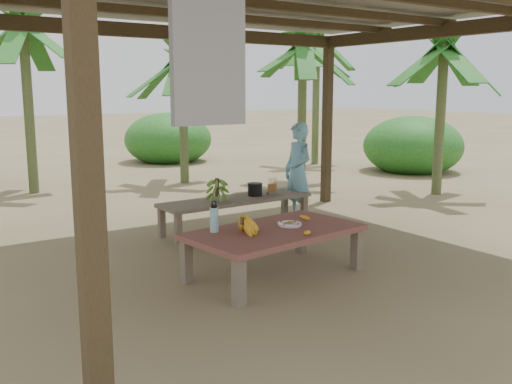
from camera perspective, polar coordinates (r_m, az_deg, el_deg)
ground at (r=6.57m, az=1.64°, el=-6.80°), size 80.00×80.00×0.00m
pavilion at (r=6.33m, az=1.75°, el=17.98°), size 6.60×5.60×2.95m
work_table at (r=5.92m, az=1.88°, el=-4.34°), size 1.90×1.20×0.50m
bench at (r=7.87m, az=-1.96°, el=-1.00°), size 2.21×0.65×0.45m
ripe_banana_bunch at (r=5.69m, az=-1.40°, el=-3.30°), size 0.34×0.30×0.18m
plate at (r=6.04m, az=3.38°, el=-3.24°), size 0.25×0.25×0.04m
loose_banana_front at (r=5.69m, az=5.15°, el=-4.07°), size 0.15×0.13×0.04m
loose_banana_side at (r=6.35m, az=4.90°, el=-2.56°), size 0.10×0.14×0.04m
water_flask at (r=5.78m, az=-4.21°, el=-2.68°), size 0.09×0.09×0.32m
green_banana_stalk at (r=7.66m, az=-3.91°, el=0.32°), size 0.29×0.29×0.32m
cooking_pot at (r=8.01m, az=-0.11°, el=0.23°), size 0.20×0.20×0.17m
skewer_rack at (r=8.12m, az=1.62°, el=0.62°), size 0.18×0.08×0.24m
woman at (r=8.46m, az=4.21°, el=2.04°), size 0.36×0.54×1.45m
banana_plant_ne at (r=11.80m, az=4.70°, el=13.33°), size 1.80×1.80×3.06m
banana_plant_n at (r=11.89m, az=-7.38°, el=11.92°), size 1.80×1.80×2.78m
banana_plant_nw at (r=11.42m, az=-22.22°, el=14.08°), size 1.80×1.80×3.34m
banana_plant_e at (r=11.01m, az=18.25°, el=12.47°), size 1.80×1.80×2.94m
banana_plant_far at (r=14.96m, az=6.10°, el=14.14°), size 1.80×1.80×3.46m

